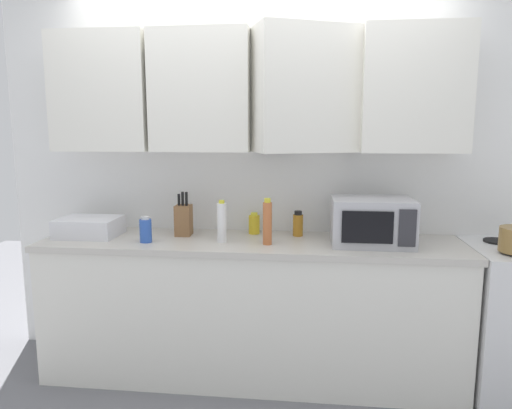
% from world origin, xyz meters
% --- Properties ---
extents(wall_back_with_cabinets, '(3.51, 0.54, 2.60)m').
position_xyz_m(wall_back_with_cabinets, '(0.00, -0.07, 1.58)').
color(wall_back_with_cabinets, white).
rests_on(wall_back_with_cabinets, ground_plane).
extents(counter_run, '(2.64, 0.63, 0.90)m').
position_xyz_m(counter_run, '(0.00, -0.30, 0.45)').
color(counter_run, white).
rests_on(counter_run, ground_plane).
extents(microwave, '(0.48, 0.37, 0.28)m').
position_xyz_m(microwave, '(0.74, -0.31, 1.04)').
color(microwave, '#B7B7BC').
rests_on(microwave, counter_run).
extents(dish_rack, '(0.38, 0.30, 0.12)m').
position_xyz_m(dish_rack, '(-1.06, -0.30, 0.96)').
color(dish_rack, silver).
rests_on(dish_rack, counter_run).
extents(knife_block, '(0.10, 0.12, 0.29)m').
position_xyz_m(knife_block, '(-0.46, -0.21, 1.00)').
color(knife_block, brown).
rests_on(knife_block, counter_run).
extents(bottle_white_jar, '(0.06, 0.06, 0.26)m').
position_xyz_m(bottle_white_jar, '(-0.17, -0.37, 1.03)').
color(bottle_white_jar, white).
rests_on(bottle_white_jar, counter_run).
extents(bottle_yellow_mustard, '(0.07, 0.07, 0.14)m').
position_xyz_m(bottle_yellow_mustard, '(-0.00, -0.11, 0.97)').
color(bottle_yellow_mustard, gold).
rests_on(bottle_yellow_mustard, counter_run).
extents(bottle_blue_cleaner, '(0.07, 0.07, 0.16)m').
position_xyz_m(bottle_blue_cleaner, '(-0.64, -0.42, 0.98)').
color(bottle_blue_cleaner, '#2D56B7').
rests_on(bottle_blue_cleaner, counter_run).
extents(bottle_spice_jar, '(0.05, 0.05, 0.28)m').
position_xyz_m(bottle_spice_jar, '(0.11, -0.40, 1.04)').
color(bottle_spice_jar, '#BC6638').
rests_on(bottle_spice_jar, counter_run).
extents(bottle_amber_vinegar, '(0.07, 0.07, 0.17)m').
position_xyz_m(bottle_amber_vinegar, '(0.29, -0.15, 0.98)').
color(bottle_amber_vinegar, '#AD701E').
rests_on(bottle_amber_vinegar, counter_run).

